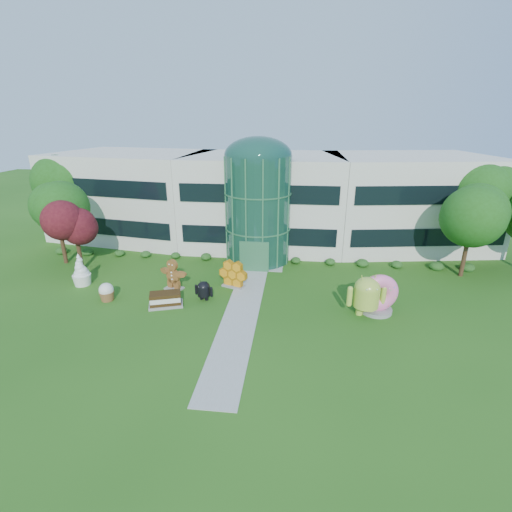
# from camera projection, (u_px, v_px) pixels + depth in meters

# --- Properties ---
(ground) EXTENTS (140.00, 140.00, 0.00)m
(ground) POSITION_uv_depth(u_px,v_px,m) (239.00, 323.00, 24.91)
(ground) COLOR #215114
(ground) RESTS_ON ground
(building) EXTENTS (46.00, 15.00, 9.30)m
(building) POSITION_uv_depth(u_px,v_px,m) (264.00, 199.00, 40.00)
(building) COLOR beige
(building) RESTS_ON ground
(atrium) EXTENTS (6.00, 6.00, 9.80)m
(atrium) POSITION_uv_depth(u_px,v_px,m) (258.00, 210.00, 34.33)
(atrium) COLOR #194738
(atrium) RESTS_ON ground
(walkway) EXTENTS (2.40, 20.00, 0.04)m
(walkway) POSITION_uv_depth(u_px,v_px,m) (243.00, 308.00, 26.77)
(walkway) COLOR #9E9E93
(walkway) RESTS_ON ground
(tree_red) EXTENTS (4.00, 4.00, 6.00)m
(tree_red) POSITION_uv_depth(u_px,v_px,m) (77.00, 238.00, 32.46)
(tree_red) COLOR #3F0C14
(tree_red) RESTS_ON ground
(trees_backdrop) EXTENTS (52.00, 8.00, 8.40)m
(trees_backdrop) POSITION_uv_depth(u_px,v_px,m) (259.00, 215.00, 35.51)
(trees_backdrop) COLOR #1D4E13
(trees_backdrop) RESTS_ON ground
(android_green) EXTENTS (3.17, 2.40, 3.26)m
(android_green) POSITION_uv_depth(u_px,v_px,m) (367.00, 293.00, 25.50)
(android_green) COLOR #A8C43F
(android_green) RESTS_ON ground
(android_black) EXTENTS (1.72, 1.35, 1.74)m
(android_black) POSITION_uv_depth(u_px,v_px,m) (204.00, 289.00, 27.81)
(android_black) COLOR black
(android_black) RESTS_ON ground
(donut) EXTENTS (3.02, 1.87, 2.92)m
(donut) POSITION_uv_depth(u_px,v_px,m) (378.00, 293.00, 25.92)
(donut) COLOR #EA59A0
(donut) RESTS_ON ground
(gingerbread) EXTENTS (2.98, 2.03, 2.57)m
(gingerbread) POSITION_uv_depth(u_px,v_px,m) (173.00, 274.00, 29.41)
(gingerbread) COLOR brown
(gingerbread) RESTS_ON ground
(ice_cream_sandwich) EXTENTS (2.68, 1.90, 1.08)m
(ice_cream_sandwich) POSITION_uv_depth(u_px,v_px,m) (166.00, 299.00, 26.97)
(ice_cream_sandwich) COLOR #321E0B
(ice_cream_sandwich) RESTS_ON ground
(honeycomb) EXTENTS (2.79, 1.81, 2.06)m
(honeycomb) POSITION_uv_depth(u_px,v_px,m) (233.00, 275.00, 29.87)
(honeycomb) COLOR orange
(honeycomb) RESTS_ON ground
(froyo) EXTENTS (1.66, 1.66, 2.68)m
(froyo) POSITION_uv_depth(u_px,v_px,m) (81.00, 270.00, 30.14)
(froyo) COLOR white
(froyo) RESTS_ON ground
(cupcake) EXTENTS (1.37, 1.37, 1.39)m
(cupcake) POSITION_uv_depth(u_px,v_px,m) (107.00, 292.00, 27.80)
(cupcake) COLOR white
(cupcake) RESTS_ON ground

